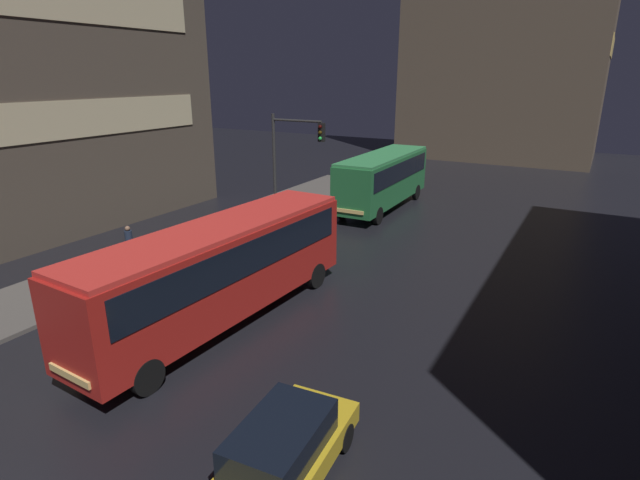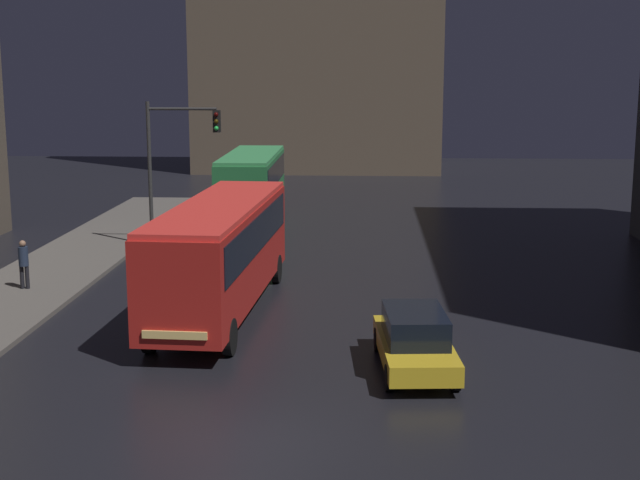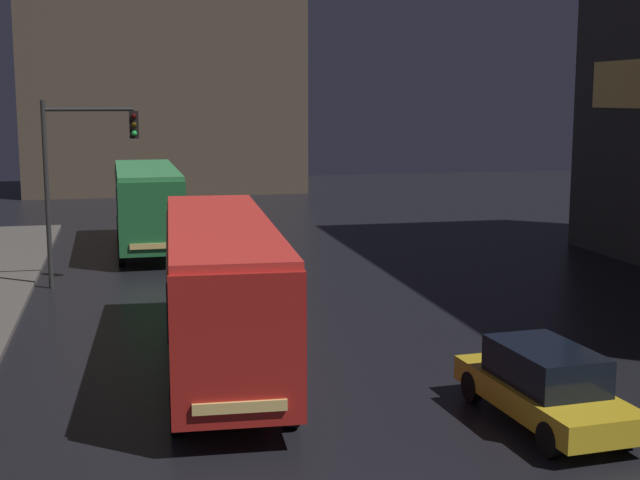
{
  "view_description": "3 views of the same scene",
  "coord_description": "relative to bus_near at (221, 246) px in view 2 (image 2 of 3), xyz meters",
  "views": [
    {
      "loc": [
        8.52,
        -1.9,
        8.07
      ],
      "look_at": [
        -0.33,
        13.8,
        2.06
      ],
      "focal_mm": 28.0,
      "sensor_mm": 36.0,
      "label": 1
    },
    {
      "loc": [
        2.58,
        -16.7,
        7.42
      ],
      "look_at": [
        1.08,
        11.7,
        1.99
      ],
      "focal_mm": 50.0,
      "sensor_mm": 36.0,
      "label": 2
    },
    {
      "loc": [
        -4.0,
        -10.36,
        6.26
      ],
      "look_at": [
        1.05,
        12.4,
        2.51
      ],
      "focal_mm": 50.0,
      "sensor_mm": 36.0,
      "label": 3
    }
  ],
  "objects": [
    {
      "name": "ground_plane",
      "position": [
        1.87,
        -9.89,
        -2.13
      ],
      "size": [
        120.0,
        120.0,
        0.0
      ],
      "primitive_type": "plane",
      "color": "black"
    },
    {
      "name": "sidewalk_left",
      "position": [
        -7.13,
        0.11,
        -2.05
      ],
      "size": [
        4.0,
        48.0,
        0.15
      ],
      "color": "#56514C",
      "rests_on": "ground"
    },
    {
      "name": "bus_near",
      "position": [
        0.0,
        0.0,
        0.0
      ],
      "size": [
        2.94,
        11.19,
        3.45
      ],
      "rotation": [
        0.0,
        0.0,
        3.09
      ],
      "color": "#AD1E19",
      "rests_on": "ground"
    },
    {
      "name": "bus_far",
      "position": [
        -1.19,
        16.75,
        -0.02
      ],
      "size": [
        2.59,
        9.65,
        3.42
      ],
      "rotation": [
        0.0,
        0.0,
        3.15
      ],
      "color": "#236B38",
      "rests_on": "ground"
    },
    {
      "name": "car_taxi",
      "position": [
        5.69,
        -5.05,
        -1.35
      ],
      "size": [
        2.05,
        4.54,
        1.52
      ],
      "rotation": [
        0.0,
        0.0,
        3.22
      ],
      "color": "gold",
      "rests_on": "ground"
    },
    {
      "name": "pedestrian_near",
      "position": [
        -7.07,
        2.14,
        -1.02
      ],
      "size": [
        0.46,
        0.46,
        1.66
      ],
      "rotation": [
        0.0,
        0.0,
        2.41
      ],
      "color": "black",
      "rests_on": "sidewalk_left"
    },
    {
      "name": "traffic_light_main",
      "position": [
        -3.52,
        9.84,
        2.03
      ],
      "size": [
        3.08,
        0.35,
        6.16
      ],
      "color": "#2D2D2D",
      "rests_on": "ground"
    }
  ]
}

